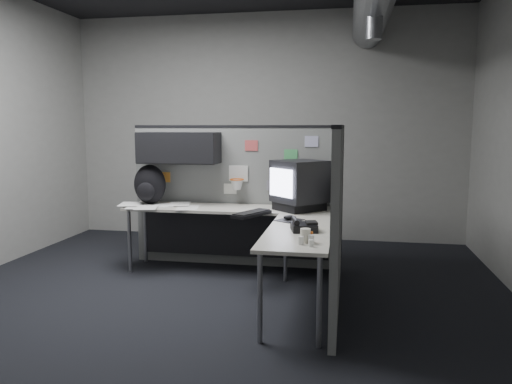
% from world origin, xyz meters
% --- Properties ---
extents(room, '(5.62, 5.62, 3.22)m').
position_xyz_m(room, '(0.56, 0.00, 2.10)').
color(room, black).
rests_on(room, ground).
extents(partition_back, '(2.44, 0.42, 1.63)m').
position_xyz_m(partition_back, '(-0.25, 1.23, 1.00)').
color(partition_back, slate).
rests_on(partition_back, ground).
extents(partition_right, '(0.07, 2.23, 1.63)m').
position_xyz_m(partition_right, '(1.10, 0.22, 0.82)').
color(partition_right, slate).
rests_on(partition_right, ground).
extents(desk, '(2.31, 2.11, 0.73)m').
position_xyz_m(desk, '(0.15, 0.70, 0.61)').
color(desk, beige).
rests_on(desk, ground).
extents(monitor, '(0.66, 0.66, 0.53)m').
position_xyz_m(monitor, '(0.68, 0.94, 1.00)').
color(monitor, black).
rests_on(monitor, desk).
extents(keyboard, '(0.36, 0.50, 0.04)m').
position_xyz_m(keyboard, '(0.24, 0.53, 0.75)').
color(keyboard, black).
rests_on(keyboard, desk).
extents(mouse, '(0.29, 0.31, 0.05)m').
position_xyz_m(mouse, '(0.65, 0.34, 0.75)').
color(mouse, black).
rests_on(mouse, desk).
extents(phone, '(0.26, 0.27, 0.11)m').
position_xyz_m(phone, '(0.82, -0.11, 0.77)').
color(phone, black).
rests_on(phone, desk).
extents(bottles, '(0.13, 0.19, 0.08)m').
position_xyz_m(bottles, '(0.90, -0.58, 0.77)').
color(bottles, silver).
rests_on(bottles, desk).
extents(cup, '(0.09, 0.09, 0.11)m').
position_xyz_m(cup, '(0.87, -0.54, 0.78)').
color(cup, silver).
rests_on(cup, desk).
extents(papers, '(0.98, 0.69, 0.02)m').
position_xyz_m(papers, '(-0.89, 0.88, 0.74)').
color(papers, white).
rests_on(papers, desk).
extents(backpack, '(0.43, 0.41, 0.45)m').
position_xyz_m(backpack, '(-1.04, 1.03, 0.95)').
color(backpack, black).
rests_on(backpack, desk).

